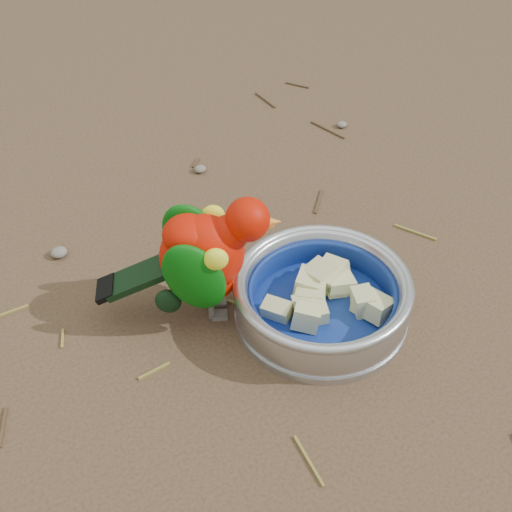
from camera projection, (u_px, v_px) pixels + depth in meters
ground at (254, 324)px, 0.94m from camera, size 60.00×60.00×0.00m
food_bowl at (321, 313)px, 0.94m from camera, size 0.21×0.21×0.02m
bowl_wall at (322, 296)px, 0.92m from camera, size 0.21×0.21×0.04m
fruit_wedges at (322, 300)px, 0.93m from camera, size 0.12×0.12×0.03m
lory_parrot at (206, 263)px, 0.90m from camera, size 0.22×0.17×0.16m
ground_debris at (265, 290)px, 0.98m from camera, size 0.90×0.80×0.01m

